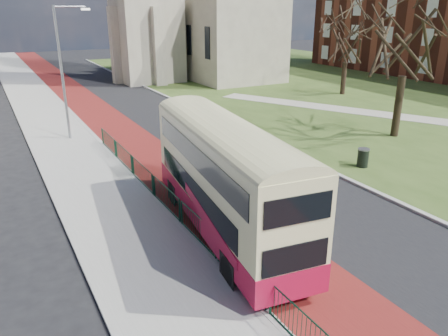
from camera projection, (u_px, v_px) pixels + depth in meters
ground at (304, 253)px, 15.16m from camera, size 160.00×160.00×0.00m
road_carriageway at (149, 122)px, 32.26m from camera, size 9.00×120.00×0.01m
bus_lane at (113, 126)px, 31.03m from camera, size 3.40×120.00×0.01m
pavement_west at (57, 133)px, 29.30m from camera, size 4.00×120.00×0.12m
kerb_west at (87, 129)px, 30.20m from camera, size 0.25×120.00×0.13m
kerb_east at (194, 109)px, 35.96m from camera, size 0.25×80.00×0.13m
grass_green at (369, 89)px, 44.97m from camera, size 40.00×80.00×0.04m
footpath at (432, 121)px, 32.39m from camera, size 18.84×32.82×0.03m
pedestrian_railing at (180, 212)px, 16.92m from camera, size 0.07×24.00×1.12m
streetlamp at (64, 67)px, 26.37m from camera, size 2.13×0.18×8.00m
bus at (225, 175)px, 15.64m from camera, size 3.54×10.18×4.17m
winter_tree_near at (410, 25)px, 26.29m from camera, size 8.71×8.71×10.01m
winter_tree_far at (348, 36)px, 40.38m from camera, size 5.70×5.70×7.78m
litter_bin at (363, 158)px, 23.02m from camera, size 0.71×0.71×1.00m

